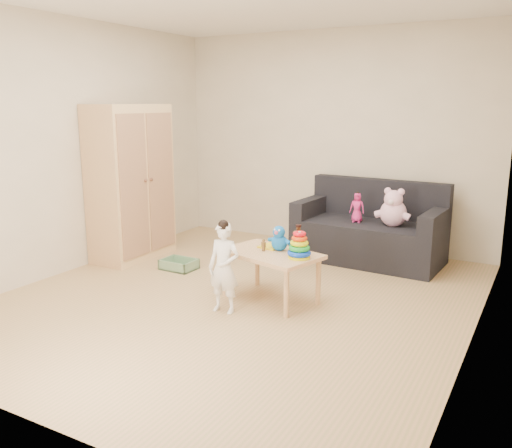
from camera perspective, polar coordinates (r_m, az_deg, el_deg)
The scene contains 13 objects.
room at distance 4.71m, azimuth -2.02°, elevation 7.21°, with size 4.50×4.50×4.50m.
wardrobe at distance 6.27m, azimuth -13.05°, elevation 4.26°, with size 0.48×0.96×1.73m, color #E2B97C.
sofa at distance 6.21m, azimuth 11.70°, elevation -1.80°, with size 1.60×0.80×0.45m, color black.
play_table at distance 4.89m, azimuth 1.55°, elevation -5.50°, with size 0.85×0.54×0.45m, color #EDB282.
storage_bin at distance 5.88m, azimuth -8.11°, elevation -4.21°, with size 0.36×0.27×0.11m, color gray, non-canonical shape.
toddler at distance 4.58m, azimuth -3.39°, elevation -4.74°, with size 0.28×0.19×0.76m, color white.
pink_bear at distance 5.98m, azimuth 14.27°, elevation 1.43°, with size 0.30×0.26×0.35m, color #FFBBDC, non-canonical shape.
doll at distance 6.09m, azimuth 10.59°, elevation 1.68°, with size 0.16×0.11×0.32m, color #E52B81.
ring_stacker at distance 4.63m, azimuth 4.57°, elevation -2.48°, with size 0.20×0.20×0.23m.
brown_bottle at distance 4.75m, azimuth 4.46°, elevation -1.86°, with size 0.09×0.09×0.26m.
blue_plush at distance 4.85m, azimuth 2.48°, elevation -1.45°, with size 0.19×0.15×0.23m, color blue, non-canonical shape.
wooden_figure at distance 4.83m, azimuth 0.81°, elevation -2.23°, with size 0.05×0.04×0.11m, color brown, non-canonical shape.
yellow_book at distance 4.97m, azimuth 1.57°, elevation -2.39°, with size 0.19×0.19×0.01m, color yellow.
Camera 1 is at (2.42, -4.02, 1.75)m, focal length 38.00 mm.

